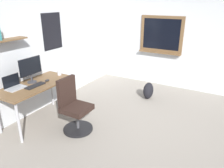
{
  "coord_description": "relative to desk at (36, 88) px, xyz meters",
  "views": [
    {
      "loc": [
        -3.06,
        -0.96,
        2.16
      ],
      "look_at": [
        -0.14,
        0.71,
        0.85
      ],
      "focal_mm": 34.65,
      "sensor_mm": 36.0,
      "label": 1
    }
  ],
  "objects": [
    {
      "name": "desk",
      "position": [
        0.0,
        0.0,
        0.0
      ],
      "size": [
        1.39,
        0.66,
        0.75
      ],
      "color": "brown",
      "rests_on": "ground"
    },
    {
      "name": "computer_mouse",
      "position": [
        0.21,
        -0.08,
        0.09
      ],
      "size": [
        0.1,
        0.06,
        0.03
      ],
      "primitive_type": "ellipsoid",
      "color": "#262628",
      "rests_on": "desk"
    },
    {
      "name": "keyboard",
      "position": [
        -0.07,
        -0.08,
        0.09
      ],
      "size": [
        0.37,
        0.13,
        0.02
      ],
      "primitive_type": "cube",
      "color": "black",
      "rests_on": "desk"
    },
    {
      "name": "office_chair",
      "position": [
        0.11,
        -0.77,
        -0.27
      ],
      "size": [
        0.52,
        0.52,
        0.95
      ],
      "color": "black",
      "rests_on": "ground"
    },
    {
      "name": "wall_back",
      "position": [
        0.6,
        0.41,
        0.63
      ],
      "size": [
        5.0,
        0.3,
        2.6
      ],
      "color": "silver",
      "rests_on": "ground"
    },
    {
      "name": "monitor_primary",
      "position": [
        0.03,
        0.11,
        0.35
      ],
      "size": [
        0.46,
        0.17,
        0.46
      ],
      "color": "#38383D",
      "rests_on": "desk"
    },
    {
      "name": "laptop",
      "position": [
        -0.31,
        0.16,
        0.13
      ],
      "size": [
        0.31,
        0.21,
        0.23
      ],
      "color": "#ADAFB5",
      "rests_on": "desk"
    },
    {
      "name": "ground_plane",
      "position": [
        0.61,
        -2.04,
        -0.67
      ],
      "size": [
        5.2,
        5.2,
        0.0
      ],
      "primitive_type": "plane",
      "color": "gray",
      "rests_on": "ground"
    },
    {
      "name": "wall_right",
      "position": [
        3.06,
        -2.01,
        0.63
      ],
      "size": [
        0.22,
        5.0,
        2.6
      ],
      "color": "silver",
      "rests_on": "ground"
    },
    {
      "name": "coffee_mug",
      "position": [
        0.59,
        -0.03,
        0.12
      ],
      "size": [
        0.08,
        0.08,
        0.09
      ],
      "primitive_type": "cylinder",
      "color": "silver",
      "rests_on": "desk"
    },
    {
      "name": "backpack",
      "position": [
        1.97,
        -1.43,
        -0.48
      ],
      "size": [
        0.32,
        0.22,
        0.39
      ],
      "primitive_type": "ellipsoid",
      "color": "black",
      "rests_on": "ground"
    }
  ]
}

